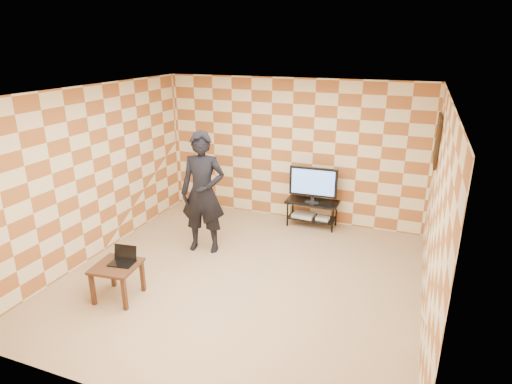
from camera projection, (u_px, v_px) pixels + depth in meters
The scene contains 14 objects.
floor at pixel (242, 278), 6.34m from camera, with size 5.00×5.00×0.00m, color tan.
wall_back at pixel (292, 151), 8.09m from camera, with size 5.00×0.02×2.70m, color beige.
wall_front at pixel (128, 282), 3.69m from camera, with size 5.00×0.02×2.70m, color beige.
wall_left at pixel (94, 173), 6.73m from camera, with size 0.02×5.00×2.70m, color beige.
wall_right at pixel (435, 217), 5.05m from camera, with size 0.02×5.00×2.70m, color beige.
ceiling at pixel (239, 92), 5.44m from camera, with size 5.00×5.00×0.02m, color white.
wall_art at pixel (437, 140), 6.22m from camera, with size 0.04×0.72×0.72m.
tv_stand at pixel (312, 208), 8.01m from camera, with size 0.97×0.44×0.50m.
tv at pixel (313, 183), 7.84m from camera, with size 0.89×0.18×0.65m.
dvd_player at pixel (304, 215), 8.08m from camera, with size 0.40×0.28×0.07m, color #B7B7B9.
game_console at pixel (323, 218), 7.95m from camera, with size 0.24×0.17×0.05m, color silver.
side_table at pixel (117, 271), 5.72m from camera, with size 0.62×0.62×0.50m.
laptop at pixel (123, 259), 5.74m from camera, with size 0.36×0.30×0.22m.
person at pixel (203, 193), 6.89m from camera, with size 0.73×0.48×2.00m, color black.
Camera 1 is at (2.18, -5.11, 3.31)m, focal length 30.00 mm.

